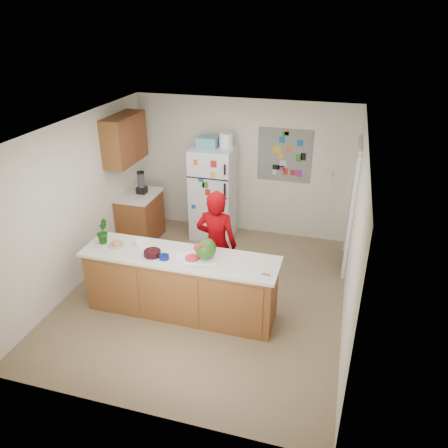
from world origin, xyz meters
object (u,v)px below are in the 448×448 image
(watermelon, at_px, (206,248))
(refrigerator, at_px, (214,193))
(cherry_bowl, at_px, (152,253))
(person, at_px, (217,244))

(watermelon, bearing_deg, refrigerator, 104.63)
(refrigerator, height_order, cherry_bowl, refrigerator)
(watermelon, height_order, cherry_bowl, watermelon)
(refrigerator, bearing_deg, watermelon, -75.37)
(watermelon, bearing_deg, person, 92.45)
(refrigerator, xyz_separation_m, watermelon, (0.62, -2.36, 0.22))
(person, bearing_deg, refrigerator, -70.43)
(refrigerator, relative_size, watermelon, 6.11)
(refrigerator, height_order, person, refrigerator)
(watermelon, xyz_separation_m, cherry_bowl, (-0.71, -0.12, -0.12))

